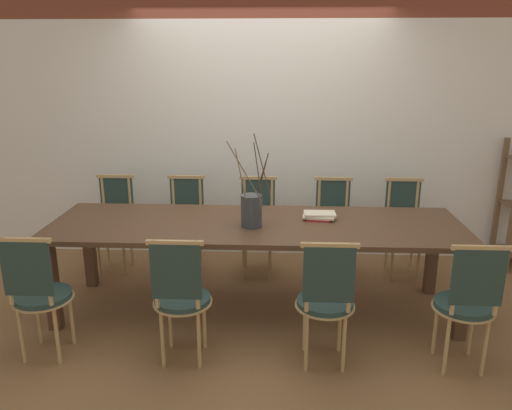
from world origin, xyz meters
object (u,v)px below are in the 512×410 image
object	(u,v)px
chair_near_center	(326,298)
book_stack	(319,216)
vase_centerpiece	(252,210)
chair_far_center	(258,222)
dining_table	(256,232)

from	to	relation	value
chair_near_center	book_stack	world-z (taller)	chair_near_center
vase_centerpiece	chair_far_center	bearing A→B (deg)	89.37
chair_far_center	dining_table	bearing A→B (deg)	91.57
dining_table	vase_centerpiece	size ratio (longest dim) A/B	4.39
chair_near_center	book_stack	xyz separation A→B (m)	(0.01, 0.90, 0.28)
dining_table	chair_far_center	size ratio (longest dim) A/B	3.52
dining_table	book_stack	distance (m)	0.54
vase_centerpiece	chair_near_center	bearing A→B (deg)	-52.31
dining_table	book_stack	bearing A→B (deg)	14.01
chair_far_center	chair_near_center	bearing A→B (deg)	108.61
chair_far_center	vase_centerpiece	world-z (taller)	vase_centerpiece
dining_table	chair_near_center	world-z (taller)	chair_near_center
dining_table	book_stack	world-z (taller)	book_stack
chair_near_center	book_stack	distance (m)	0.95
dining_table	chair_near_center	size ratio (longest dim) A/B	3.52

